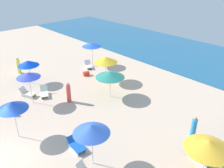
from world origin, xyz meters
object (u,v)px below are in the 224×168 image
umbrella_4 (28,63)px  beachgoer_3 (194,128)px  lounge_chair_6_1 (198,155)px  umbrella_7 (92,45)px  umbrella_0 (106,60)px  lounge_chair_2_0 (27,93)px  beachgoer_0 (19,66)px  umbrella_3 (91,129)px  lounge_chair_3_0 (76,145)px  umbrella_8 (12,105)px  cooler_box_0 (86,74)px  beachgoer_2 (69,93)px  umbrella_1 (110,75)px  lounge_chair_2_1 (44,93)px  lounge_chair_6_0 (211,158)px  umbrella_2 (28,75)px  lounge_chair_7_0 (88,65)px  umbrella_6 (208,145)px

umbrella_4 → beachgoer_3: size_ratio=1.46×
lounge_chair_6_1 → umbrella_7: bearing=79.6°
umbrella_0 → lounge_chair_2_0: size_ratio=1.69×
beachgoer_0 → beachgoer_3: 18.04m
umbrella_3 → lounge_chair_3_0: size_ratio=1.85×
umbrella_8 → lounge_chair_3_0: bearing=31.0°
beachgoer_3 → umbrella_7: bearing=-33.8°
cooler_box_0 → umbrella_0: bearing=115.3°
lounge_chair_3_0 → beachgoer_2: 5.71m
umbrella_1 → lounge_chair_2_1: size_ratio=1.66×
lounge_chair_2_1 → lounge_chair_3_0: (7.28, -1.82, -0.01)m
lounge_chair_3_0 → umbrella_4: bearing=83.0°
umbrella_1 → lounge_chair_6_0: (9.43, -0.85, -1.80)m
umbrella_1 → beachgoer_2: bearing=-118.3°
umbrella_4 → lounge_chair_6_1: 16.12m
beachgoer_2 → umbrella_2: bearing=65.3°
lounge_chair_2_0 → umbrella_8: size_ratio=0.56×
umbrella_4 → beachgoer_0: size_ratio=1.37×
lounge_chair_7_0 → beachgoer_0: bearing=172.5°
umbrella_3 → umbrella_7: 14.74m
lounge_chair_2_0 → cooler_box_0: bearing=-25.6°
lounge_chair_6_0 → umbrella_7: size_ratio=0.56×
umbrella_3 → lounge_chair_6_1: bearing=50.1°
lounge_chair_6_1 → cooler_box_0: 13.87m
umbrella_8 → cooler_box_0: 10.43m
umbrella_4 → lounge_chair_2_1: bearing=-4.7°
umbrella_8 → cooler_box_0: bearing=117.0°
umbrella_7 → cooler_box_0: (1.72, -2.21, -2.19)m
umbrella_6 → umbrella_8: umbrella_8 is taller
lounge_chair_3_0 → beachgoer_0: (-13.35, 2.27, 0.52)m
beachgoer_3 → umbrella_1: bearing=-19.5°
umbrella_6 → lounge_chair_6_1: size_ratio=1.59×
umbrella_1 → umbrella_3: size_ratio=0.92×
lounge_chair_2_0 → umbrella_3: (9.83, -0.74, 2.10)m
umbrella_4 → umbrella_8: 7.98m
umbrella_0 → umbrella_1: size_ratio=1.03×
umbrella_1 → lounge_chair_2_0: size_ratio=1.64×
umbrella_6 → beachgoer_2: size_ratio=1.41×
umbrella_4 → beachgoer_0: umbrella_4 is taller
umbrella_0 → lounge_chair_6_0: size_ratio=1.73×
umbrella_2 → lounge_chair_2_1: bearing=108.3°
lounge_chair_6_1 → beachgoer_0: size_ratio=0.91×
umbrella_6 → lounge_chair_7_0: 16.76m
umbrella_4 → lounge_chair_3_0: bearing=-11.4°
lounge_chair_6_0 → umbrella_8: umbrella_8 is taller
lounge_chair_6_0 → umbrella_8: 12.14m
umbrella_8 → umbrella_3: bearing=22.0°
lounge_chair_3_0 → umbrella_2: bearing=89.9°
umbrella_2 → umbrella_8: 4.28m
umbrella_8 → beachgoer_3: umbrella_8 is taller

